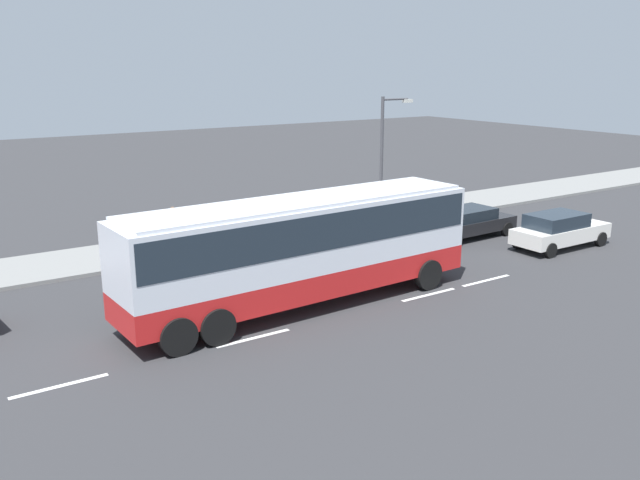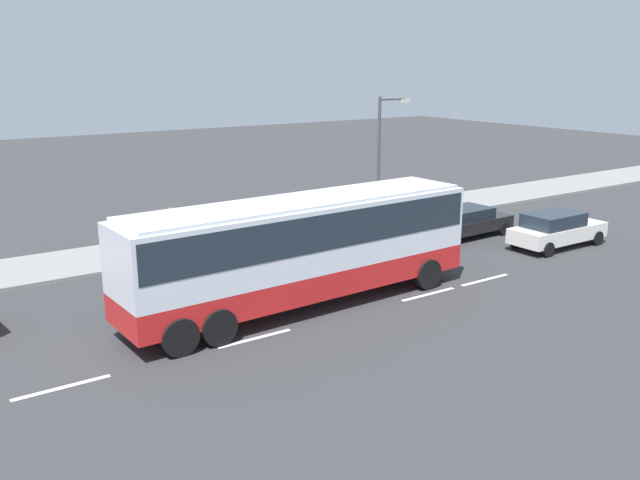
% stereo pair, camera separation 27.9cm
% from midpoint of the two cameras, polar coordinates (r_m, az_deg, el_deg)
% --- Properties ---
extents(ground_plane, '(120.00, 120.00, 0.00)m').
position_cam_midpoint_polar(ground_plane, '(23.41, -0.25, -4.74)').
color(ground_plane, '#333335').
extents(sidewalk_curb, '(80.00, 4.00, 0.15)m').
position_cam_midpoint_polar(sidewalk_curb, '(30.60, -9.35, -0.11)').
color(sidewalk_curb, gray).
rests_on(sidewalk_curb, ground_plane).
extents(lane_centreline, '(23.75, 0.16, 0.01)m').
position_cam_midpoint_polar(lane_centreline, '(19.97, -6.13, -8.35)').
color(lane_centreline, white).
rests_on(lane_centreline, ground_plane).
extents(coach_bus, '(12.45, 3.07, 3.62)m').
position_cam_midpoint_polar(coach_bus, '(21.76, -1.82, -0.08)').
color(coach_bus, red).
rests_on(coach_bus, ground_plane).
extents(car_black_sedan, '(4.75, 2.08, 1.38)m').
position_cam_midpoint_polar(car_black_sedan, '(31.78, 11.93, 1.57)').
color(car_black_sedan, black).
rests_on(car_black_sedan, ground_plane).
extents(car_white_minivan, '(4.71, 1.90, 1.56)m').
position_cam_midpoint_polar(car_white_minivan, '(31.05, 19.18, 0.89)').
color(car_white_minivan, white).
rests_on(car_white_minivan, ground_plane).
extents(pedestrian_near_curb, '(0.32, 0.32, 1.65)m').
position_cam_midpoint_polar(pedestrian_near_curb, '(29.98, -12.79, 1.43)').
color(pedestrian_near_curb, '#38334C').
rests_on(pedestrian_near_curb, sidewalk_curb).
extents(pedestrian_at_crossing, '(0.32, 0.32, 1.71)m').
position_cam_midpoint_polar(pedestrian_at_crossing, '(30.38, -3.95, 2.02)').
color(pedestrian_at_crossing, black).
rests_on(pedestrian_at_crossing, sidewalk_curb).
extents(street_lamp, '(1.88, 0.24, 6.15)m').
position_cam_midpoint_polar(street_lamp, '(33.09, 5.06, 7.62)').
color(street_lamp, '#47474C').
rests_on(street_lamp, sidewalk_curb).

